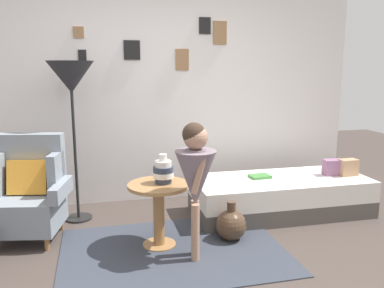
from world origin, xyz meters
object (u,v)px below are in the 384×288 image
object	(u,v)px
side_table	(159,202)
book_on_daybed	(260,176)
armchair	(28,193)
floor_lamp	(71,82)
demijohn_near	(231,225)
person_child	(195,173)
vase_striped	(163,171)
daybed	(280,196)

from	to	relation	value
side_table	book_on_daybed	bearing A→B (deg)	24.94
book_on_daybed	armchair	bearing A→B (deg)	-178.06
side_table	armchair	bearing A→B (deg)	157.33
floor_lamp	demijohn_near	xyz separation A→B (m)	(1.40, -0.88, -1.30)
armchair	demijohn_near	bearing A→B (deg)	-15.88
armchair	person_child	size ratio (longest dim) A/B	0.84
side_table	book_on_daybed	world-z (taller)	side_table
vase_striped	demijohn_near	bearing A→B (deg)	-4.83
vase_striped	floor_lamp	bearing A→B (deg)	133.16
armchair	daybed	world-z (taller)	armchair
daybed	person_child	size ratio (longest dim) A/B	1.64
armchair	demijohn_near	xyz separation A→B (m)	(1.82, -0.52, -0.29)
book_on_daybed	demijohn_near	xyz separation A→B (m)	(-0.54, -0.60, -0.27)
side_table	floor_lamp	bearing A→B (deg)	130.82
armchair	vase_striped	size ratio (longest dim) A/B	3.73
book_on_daybed	person_child	bearing A→B (deg)	-137.47
vase_striped	demijohn_near	xyz separation A→B (m)	(0.62, -0.05, -0.54)
person_child	demijohn_near	bearing A→B (deg)	33.44
floor_lamp	person_child	world-z (taller)	floor_lamp
armchair	person_child	bearing A→B (deg)	-29.25
demijohn_near	book_on_daybed	bearing A→B (deg)	48.09
daybed	side_table	xyz separation A→B (m)	(-1.43, -0.49, 0.21)
book_on_daybed	side_table	bearing A→B (deg)	-155.06
person_child	book_on_daybed	bearing A→B (deg)	42.53
armchair	daybed	bearing A→B (deg)	0.29
book_on_daybed	demijohn_near	size ratio (longest dim) A/B	0.59
armchair	floor_lamp	size ratio (longest dim) A/B	0.59
vase_striped	person_child	world-z (taller)	person_child
floor_lamp	demijohn_near	bearing A→B (deg)	-32.22
daybed	vase_striped	bearing A→B (deg)	-160.84
vase_striped	daybed	bearing A→B (deg)	19.16
side_table	demijohn_near	xyz separation A→B (m)	(0.67, -0.04, -0.26)
side_table	person_child	xyz separation A→B (m)	(0.26, -0.31, 0.33)
side_table	person_child	world-z (taller)	person_child
side_table	book_on_daybed	xyz separation A→B (m)	(1.21, 0.56, 0.00)
daybed	person_child	xyz separation A→B (m)	(-1.17, -0.80, 0.54)
side_table	person_child	bearing A→B (deg)	-50.05
floor_lamp	demijohn_near	distance (m)	2.10
side_table	vase_striped	distance (m)	0.28
armchair	floor_lamp	bearing A→B (deg)	40.81
book_on_daybed	daybed	bearing A→B (deg)	-16.96
armchair	demijohn_near	world-z (taller)	armchair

